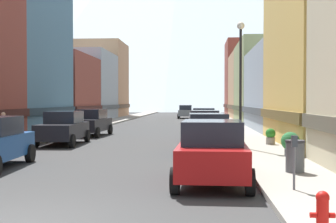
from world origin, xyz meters
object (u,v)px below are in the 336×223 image
(car_driving_0, at_px, (186,112))
(parking_meter_near, at_px, (294,155))
(car_right_1, at_px, (208,133))
(car_right_3, at_px, (204,119))
(streetlamp_right, at_px, (241,65))
(potted_plant_2, at_px, (271,136))
(car_right_2, at_px, (206,125))
(car_right_0, at_px, (212,152))
(car_left_2, at_px, (91,122))
(fire_hydrant_near, at_px, (323,211))
(car_left_1, at_px, (63,128))
(trash_bin_right, at_px, (295,156))
(pedestrian_0, at_px, (3,130))
(potted_plant_0, at_px, (290,143))

(car_driving_0, distance_m, parking_meter_near, 49.05)
(parking_meter_near, bearing_deg, car_driving_0, 94.85)
(car_right_1, xyz_separation_m, car_right_3, (-0.00, 15.00, 0.00))
(car_right_1, height_order, streetlamp_right, streetlamp_right)
(potted_plant_2, bearing_deg, streetlamp_right, -135.52)
(potted_plant_2, bearing_deg, parking_meter_near, -96.13)
(car_right_3, xyz_separation_m, car_driving_0, (-2.20, 25.21, 0.00))
(parking_meter_near, bearing_deg, streetlamp_right, 92.29)
(car_right_2, bearing_deg, parking_meter_near, -82.65)
(car_right_0, xyz_separation_m, car_right_1, (0.00, 7.14, 0.00))
(car_left_2, relative_size, potted_plant_2, 5.60)
(fire_hydrant_near, bearing_deg, car_left_1, 120.09)
(trash_bin_right, height_order, pedestrian_0, pedestrian_0)
(car_right_2, bearing_deg, fire_hydrant_near, -84.98)
(car_right_0, xyz_separation_m, car_right_3, (0.00, 22.14, 0.00))
(car_left_1, relative_size, car_driving_0, 1.01)
(trash_bin_right, xyz_separation_m, pedestrian_0, (-12.60, 7.66, 0.25))
(car_right_0, distance_m, pedestrian_0, 13.42)
(car_left_2, relative_size, streetlamp_right, 0.77)
(parking_meter_near, bearing_deg, car_right_3, 94.71)
(fire_hydrant_near, bearing_deg, trash_bin_right, 82.02)
(potted_plant_2, bearing_deg, car_right_0, -107.57)
(car_right_0, distance_m, streetlamp_right, 9.17)
(car_left_2, relative_size, fire_hydrant_near, 6.37)
(fire_hydrant_near, relative_size, potted_plant_2, 0.88)
(car_driving_0, xyz_separation_m, pedestrian_0, (-7.85, -38.45, -0.00))
(car_driving_0, xyz_separation_m, parking_meter_near, (4.15, -48.88, 0.11))
(potted_plant_2, bearing_deg, trash_bin_right, -94.19)
(car_right_0, relative_size, car_right_2, 0.99)
(car_right_3, height_order, potted_plant_0, car_right_3)
(trash_bin_right, bearing_deg, car_left_2, 123.09)
(trash_bin_right, relative_size, potted_plant_2, 1.23)
(car_right_1, bearing_deg, streetlamp_right, 41.18)
(car_left_1, relative_size, car_right_0, 1.00)
(potted_plant_2, xyz_separation_m, streetlamp_right, (-1.65, -1.62, 3.42))
(car_left_1, relative_size, parking_meter_near, 3.34)
(trash_bin_right, distance_m, streetlamp_right, 8.05)
(car_left_1, distance_m, car_right_3, 13.66)
(car_right_0, distance_m, car_driving_0, 47.40)
(car_left_1, bearing_deg, car_right_3, 56.21)
(fire_hydrant_near, relative_size, streetlamp_right, 0.12)
(streetlamp_right, bearing_deg, car_right_3, 96.49)
(fire_hydrant_near, distance_m, streetlamp_right, 14.10)
(car_right_0, distance_m, parking_meter_near, 2.48)
(potted_plant_2, relative_size, pedestrian_0, 0.49)
(car_right_1, relative_size, car_right_2, 1.00)
(car_right_2, height_order, trash_bin_right, car_right_2)
(car_driving_0, height_order, fire_hydrant_near, car_driving_0)
(car_driving_0, distance_m, potted_plant_0, 42.50)
(car_left_2, bearing_deg, car_driving_0, 79.98)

